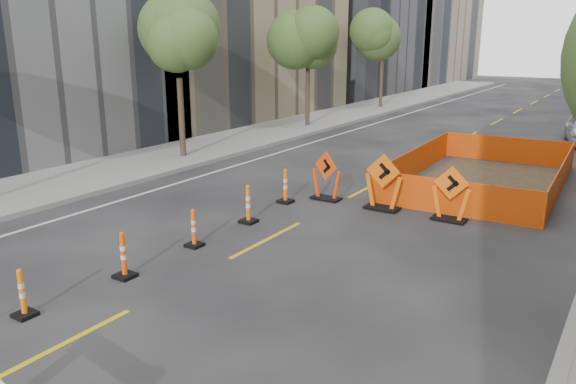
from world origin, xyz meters
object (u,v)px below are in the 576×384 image
Objects in this scene: chevron_sign_left at (326,176)px; chevron_sign_center at (383,182)px; channelizer_3 at (123,255)px; channelizer_2 at (22,293)px; channelizer_5 at (248,204)px; channelizer_6 at (285,186)px; channelizer_4 at (194,228)px; chevron_sign_right at (451,194)px.

chevron_sign_center reaches higher than chevron_sign_left.
channelizer_2 is at bearing -95.32° from channelizer_3.
chevron_sign_left is at bearing 77.75° from channelizer_5.
channelizer_2 is 6.47m from channelizer_5.
chevron_sign_center reaches higher than channelizer_6.
channelizer_3 is 7.85m from chevron_sign_center.
channelizer_6 is at bearing -114.79° from chevron_sign_left.
channelizer_4 is at bearing -90.58° from channelizer_5.
channelizer_2 is 9.96m from chevron_sign_center.
chevron_sign_right reaches higher than chevron_sign_left.
chevron_sign_center is at bearing 63.72° from channelizer_4.
channelizer_5 is 5.51m from chevron_sign_right.
channelizer_5 is at bearing 88.01° from channelizer_2.
chevron_sign_left reaches higher than channelizer_2.
chevron_sign_left is (0.68, 3.12, 0.23)m from channelizer_5.
chevron_sign_right is at bearing 49.15° from channelizer_4.
channelizer_4 is at bearing -87.69° from channelizer_6.
chevron_sign_center reaches higher than chevron_sign_right.
channelizer_3 is at bearing -114.20° from chevron_sign_center.
channelizer_2 is 0.92× the size of channelizer_3.
channelizer_6 is at bearing 89.81° from channelizer_2.
chevron_sign_right is at bearing 11.53° from channelizer_6.
channelizer_4 is (0.20, 4.31, 0.01)m from channelizer_2.
chevron_sign_left reaches higher than channelizer_5.
chevron_sign_left is 0.92× the size of chevron_sign_center.
channelizer_2 is 0.61× the size of chevron_sign_left.
chevron_sign_center is (2.57, 3.10, 0.30)m from channelizer_5.
channelizer_3 is 0.65× the size of chevron_sign_right.
chevron_sign_center is at bearing 70.69° from channelizer_3.
chevron_sign_right reaches higher than channelizer_3.
channelizer_5 is 0.64× the size of chevron_sign_center.
channelizer_2 is 10.70m from chevron_sign_right.
chevron_sign_right is at bearing 34.51° from channelizer_5.
chevron_sign_left is (0.90, 9.58, 0.30)m from channelizer_2.
channelizer_2 is 0.87× the size of channelizer_5.
channelizer_6 is (-0.17, 6.46, 0.03)m from channelizer_3.
chevron_sign_center is (2.77, 0.94, 0.30)m from channelizer_6.
channelizer_2 is at bearing -111.19° from chevron_sign_center.
chevron_sign_center reaches higher than channelizer_4.
channelizer_3 reaches higher than channelizer_4.
channelizer_5 is 3.20m from chevron_sign_left.
channelizer_3 is at bearing -78.14° from chevron_sign_left.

